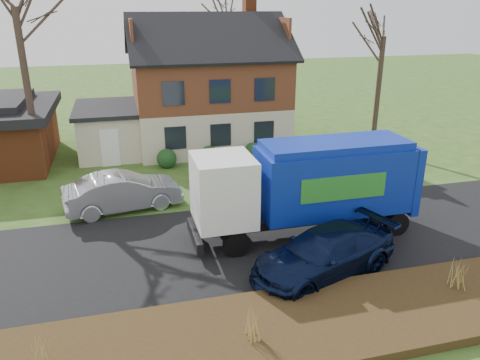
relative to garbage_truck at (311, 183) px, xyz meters
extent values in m
plane|color=#2E4E1A|center=(-3.32, -0.18, -2.16)|extent=(120.00, 120.00, 0.00)
cube|color=black|center=(-3.32, -0.18, -2.15)|extent=(80.00, 7.00, 0.02)
cube|color=black|center=(-3.32, -5.48, -2.01)|extent=(80.00, 3.50, 0.30)
cube|color=beige|center=(-1.32, 13.82, -0.81)|extent=(9.00, 7.50, 2.70)
cube|color=#552818|center=(-1.32, 13.82, 1.94)|extent=(9.00, 7.50, 2.80)
cube|color=brown|center=(1.68, 14.82, 6.30)|extent=(0.70, 0.90, 1.60)
cube|color=beige|center=(-7.52, 13.32, -0.86)|extent=(3.50, 5.50, 2.60)
cube|color=black|center=(-7.52, 13.32, 0.56)|extent=(3.90, 5.90, 0.24)
cylinder|color=black|center=(-3.19, -0.98, -1.68)|extent=(0.96, 0.33, 0.96)
cylinder|color=black|center=(-3.20, 0.96, -1.68)|extent=(0.96, 0.33, 0.96)
cylinder|color=black|center=(2.08, -0.96, -1.68)|extent=(0.96, 0.33, 0.96)
cylinder|color=black|center=(2.08, 0.98, -1.68)|extent=(0.96, 0.33, 0.96)
cylinder|color=black|center=(3.29, -0.96, -1.68)|extent=(0.96, 0.33, 0.96)
cylinder|color=black|center=(3.28, 0.98, -1.68)|extent=(0.96, 0.33, 0.96)
cube|color=black|center=(0.04, 0.00, -1.37)|extent=(7.96, 1.14, 0.32)
cube|color=white|center=(-3.43, -0.01, 0.06)|extent=(2.14, 2.32, 2.50)
cube|color=black|center=(-4.44, -0.02, 0.20)|extent=(0.08, 2.04, 0.83)
cube|color=black|center=(-4.54, -0.02, -1.65)|extent=(0.24, 2.31, 0.42)
cube|color=#0C2596|center=(0.92, 0.00, 0.06)|extent=(5.84, 2.34, 2.50)
cube|color=#0C2596|center=(0.92, 0.00, 1.45)|extent=(5.56, 2.06, 0.28)
cube|color=#0C2596|center=(3.93, 0.02, -0.03)|extent=(0.33, 2.36, 2.68)
cube|color=#287B29|center=(0.79, -1.17, 0.15)|extent=(3.33, 0.05, 0.93)
cube|color=#287B29|center=(0.78, 1.18, 0.15)|extent=(3.33, 0.05, 0.93)
imported|color=#B5B7BE|center=(-6.99, 4.27, -1.33)|extent=(5.28, 2.63, 1.66)
imported|color=#0B1432|center=(-0.63, -2.87, -1.39)|extent=(5.76, 3.78, 1.55)
cylinder|color=#402F26|center=(-11.19, 9.99, 2.06)|extent=(0.35, 0.35, 8.45)
cylinder|color=#3A2D23|center=(8.31, 9.71, 1.25)|extent=(0.31, 0.31, 6.82)
cylinder|color=#3C2D24|center=(1.57, 20.56, 1.76)|extent=(0.30, 0.30, 7.84)
cone|color=tan|center=(-9.10, -5.48, -1.38)|extent=(0.04, 0.04, 0.96)
cone|color=tan|center=(-9.26, -5.48, -1.38)|extent=(0.04, 0.04, 0.96)
cone|color=tan|center=(-8.94, -5.48, -1.38)|extent=(0.04, 0.04, 0.96)
cone|color=tan|center=(-9.10, -5.36, -1.38)|extent=(0.04, 0.04, 0.96)
cone|color=tan|center=(-9.10, -5.61, -1.38)|extent=(0.04, 0.04, 0.96)
cone|color=#AD914C|center=(-3.90, -5.80, -1.32)|extent=(0.05, 0.05, 1.09)
cone|color=#AD914C|center=(-4.07, -5.80, -1.32)|extent=(0.05, 0.05, 1.09)
cone|color=#AD914C|center=(-3.73, -5.80, -1.32)|extent=(0.05, 0.05, 1.09)
cone|color=#AD914C|center=(-3.90, -5.66, -1.32)|extent=(0.05, 0.05, 1.09)
cone|color=#AD914C|center=(-3.90, -5.93, -1.32)|extent=(0.05, 0.05, 1.09)
cone|color=#9B8744|center=(2.85, -5.08, -1.40)|extent=(0.04, 0.04, 0.91)
cone|color=#9B8744|center=(2.69, -5.08, -1.40)|extent=(0.04, 0.04, 0.91)
cone|color=#9B8744|center=(3.01, -5.08, -1.40)|extent=(0.04, 0.04, 0.91)
cone|color=#9B8744|center=(2.85, -4.95, -1.40)|extent=(0.04, 0.04, 0.91)
cone|color=#9B8744|center=(2.85, -5.21, -1.40)|extent=(0.04, 0.04, 0.91)
camera|label=1|loc=(-6.82, -15.43, 6.39)|focal=35.00mm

